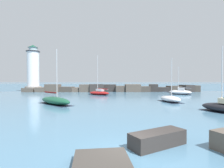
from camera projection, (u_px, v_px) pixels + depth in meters
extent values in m
plane|color=teal|center=(130.00, 154.00, 9.33)|extent=(600.00, 600.00, 0.00)
cube|color=teal|center=(108.00, 86.00, 119.28)|extent=(400.00, 116.00, 0.01)
cube|color=brown|center=(31.00, 90.00, 59.07)|extent=(4.98, 5.42, 1.29)
cube|color=brown|center=(42.00, 90.00, 58.22)|extent=(3.30, 4.18, 1.50)
cube|color=brown|center=(53.00, 88.00, 57.97)|extent=(4.93, 3.82, 2.55)
cube|color=#4C443D|center=(67.00, 89.00, 58.39)|extent=(5.10, 4.08, 1.71)
cube|color=brown|center=(76.00, 90.00, 59.51)|extent=(3.99, 5.86, 1.38)
cube|color=brown|center=(86.00, 88.00, 58.78)|extent=(4.00, 4.56, 2.46)
cube|color=#383330|center=(96.00, 88.00, 58.59)|extent=(5.16, 4.91, 2.55)
cube|color=#383330|center=(109.00, 88.00, 60.08)|extent=(4.78, 3.94, 2.42)
cube|color=#4C443D|center=(120.00, 89.00, 59.84)|extent=(4.64, 5.54, 1.93)
cube|color=brown|center=(133.00, 88.00, 59.84)|extent=(5.17, 5.66, 2.49)
cube|color=#4C443D|center=(144.00, 89.00, 59.11)|extent=(4.51, 4.52, 1.80)
cube|color=#383330|center=(153.00, 88.00, 60.57)|extent=(4.14, 5.93, 2.49)
cube|color=#383330|center=(163.00, 89.00, 59.93)|extent=(4.95, 4.95, 1.48)
cube|color=#4C443D|center=(175.00, 89.00, 60.44)|extent=(5.01, 4.20, 1.93)
cube|color=#383330|center=(186.00, 88.00, 59.56)|extent=(3.93, 5.33, 2.29)
cube|color=#4C443D|center=(194.00, 89.00, 59.58)|extent=(3.68, 4.34, 2.11)
cylinder|color=gray|center=(33.00, 89.00, 59.68)|extent=(5.24, 5.24, 1.80)
cylinder|color=white|center=(33.00, 69.00, 59.52)|extent=(3.88, 3.88, 11.78)
cylinder|color=#232328|center=(33.00, 51.00, 59.38)|extent=(4.46, 4.46, 0.25)
cylinder|color=silver|center=(33.00, 49.00, 59.37)|extent=(2.72, 2.72, 1.15)
cone|color=#194C38|center=(33.00, 46.00, 59.34)|extent=(3.30, 3.30, 0.90)
cube|color=#383330|center=(158.00, 139.00, 10.45)|extent=(3.78, 2.78, 0.90)
cube|color=#423D38|center=(102.00, 166.00, 7.55)|extent=(2.73, 3.11, 0.45)
ellipsoid|color=white|center=(170.00, 99.00, 31.59)|extent=(3.43, 5.77, 1.10)
cube|color=black|center=(170.00, 102.00, 31.60)|extent=(3.33, 5.50, 0.03)
cylinder|color=silver|center=(172.00, 77.00, 31.10)|extent=(0.12, 0.12, 6.79)
cylinder|color=#BCBCC1|center=(167.00, 92.00, 32.62)|extent=(0.64, 2.95, 0.10)
cube|color=#4C4C51|center=(167.00, 92.00, 32.62)|extent=(0.66, 2.53, 0.20)
ellipsoid|color=#195138|center=(55.00, 101.00, 28.40)|extent=(7.23, 7.28, 1.22)
cube|color=black|center=(55.00, 104.00, 28.42)|extent=(6.92, 6.96, 0.03)
cylinder|color=silver|center=(57.00, 73.00, 27.89)|extent=(0.12, 0.12, 7.71)
cylinder|color=#BCBCC1|center=(50.00, 93.00, 29.48)|extent=(3.18, 3.22, 0.10)
cube|color=maroon|center=(50.00, 92.00, 29.48)|extent=(2.79, 2.82, 0.20)
ellipsoid|color=maroon|center=(99.00, 93.00, 46.39)|extent=(6.44, 5.23, 0.97)
cube|color=black|center=(99.00, 95.00, 46.40)|extent=(6.16, 5.03, 0.03)
cube|color=silver|center=(100.00, 90.00, 46.23)|extent=(2.25, 2.09, 0.64)
cylinder|color=silver|center=(98.00, 73.00, 46.49)|extent=(0.12, 0.12, 9.68)
cylinder|color=#BCBCC1|center=(103.00, 89.00, 45.78)|extent=(2.90, 1.81, 0.10)
cube|color=maroon|center=(103.00, 89.00, 45.78)|extent=(2.52, 1.63, 0.20)
ellipsoid|color=white|center=(180.00, 92.00, 47.91)|extent=(6.28, 4.78, 1.22)
cube|color=black|center=(180.00, 94.00, 47.92)|extent=(6.00, 4.60, 0.03)
cube|color=silver|center=(181.00, 89.00, 47.76)|extent=(2.15, 1.96, 0.64)
cylinder|color=silver|center=(178.00, 78.00, 48.00)|extent=(0.12, 0.12, 6.37)
cylinder|color=#BCBCC1|center=(185.00, 88.00, 47.39)|extent=(2.90, 1.54, 0.10)
cube|color=#4C4C51|center=(185.00, 88.00, 47.38)|extent=(2.52, 1.42, 0.20)
cylinder|color=silver|center=(222.00, 74.00, 21.53)|extent=(0.12, 0.12, 7.06)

